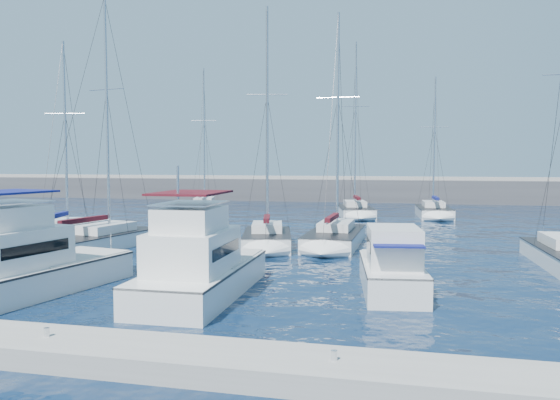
% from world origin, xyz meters
% --- Properties ---
extents(ground, '(220.00, 220.00, 0.00)m').
position_xyz_m(ground, '(0.00, 0.00, 0.00)').
color(ground, black).
rests_on(ground, ground).
extents(breakwater, '(160.00, 6.00, 4.45)m').
position_xyz_m(breakwater, '(0.00, 52.00, 1.05)').
color(breakwater, '#424244').
rests_on(breakwater, ground).
extents(dock, '(40.00, 2.20, 0.60)m').
position_xyz_m(dock, '(0.00, -11.00, 0.30)').
color(dock, gray).
rests_on(dock, ground).
extents(dock_cleat_centre, '(0.16, 0.16, 0.25)m').
position_xyz_m(dock_cleat_centre, '(0.00, -11.00, 0.72)').
color(dock_cleat_centre, silver).
rests_on(dock_cleat_centre, dock).
extents(dock_cleat_near_stbd, '(0.16, 0.16, 0.25)m').
position_xyz_m(dock_cleat_near_stbd, '(8.00, -11.00, 0.72)').
color(dock_cleat_near_stbd, silver).
rests_on(dock_cleat_near_stbd, dock).
extents(motor_yacht_port_inner, '(5.00, 9.08, 4.69)m').
position_xyz_m(motor_yacht_port_inner, '(-5.54, -4.84, 1.13)').
color(motor_yacht_port_inner, silver).
rests_on(motor_yacht_port_inner, ground).
extents(motor_yacht_stbd_inner, '(3.42, 8.78, 4.69)m').
position_xyz_m(motor_yacht_stbd_inner, '(1.58, -3.62, 1.13)').
color(motor_yacht_stbd_inner, silver).
rests_on(motor_yacht_stbd_inner, ground).
extents(motor_yacht_stbd_outer, '(3.20, 6.59, 3.20)m').
position_xyz_m(motor_yacht_stbd_outer, '(9.11, -1.04, 0.94)').
color(motor_yacht_stbd_outer, silver).
rests_on(motor_yacht_stbd_outer, ground).
extents(sailboat_mid_a, '(4.64, 7.58, 13.90)m').
position_xyz_m(sailboat_mid_a, '(-12.89, 8.41, 0.52)').
color(sailboat_mid_a, silver).
rests_on(sailboat_mid_a, ground).
extents(sailboat_mid_b, '(4.51, 8.90, 16.04)m').
position_xyz_m(sailboat_mid_b, '(-9.00, 6.55, 0.53)').
color(sailboat_mid_b, silver).
rests_on(sailboat_mid_b, ground).
extents(sailboat_mid_c, '(4.39, 7.04, 15.59)m').
position_xyz_m(sailboat_mid_c, '(1.02, 9.48, 0.56)').
color(sailboat_mid_c, silver).
rests_on(sailboat_mid_c, ground).
extents(sailboat_mid_d, '(3.30, 8.52, 15.47)m').
position_xyz_m(sailboat_mid_d, '(5.14, 11.27, 0.52)').
color(sailboat_mid_d, silver).
rests_on(sailboat_mid_d, ground).
extents(sailboat_back_a, '(5.27, 9.54, 16.03)m').
position_xyz_m(sailboat_back_a, '(-12.04, 32.26, 0.53)').
color(sailboat_back_a, silver).
rests_on(sailboat_back_a, ground).
extents(sailboat_back_b, '(4.69, 8.24, 17.71)m').
position_xyz_m(sailboat_back_b, '(4.67, 30.64, 0.56)').
color(sailboat_back_b, silver).
rests_on(sailboat_back_b, ground).
extents(sailboat_back_c, '(3.57, 7.71, 14.18)m').
position_xyz_m(sailboat_back_c, '(12.28, 31.91, 0.52)').
color(sailboat_back_c, silver).
rests_on(sailboat_back_c, ground).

